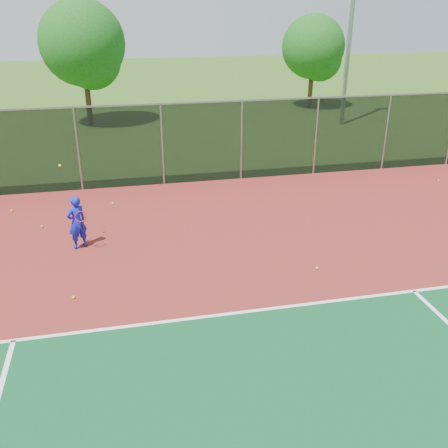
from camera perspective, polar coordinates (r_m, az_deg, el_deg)
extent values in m
plane|color=#2D5418|center=(9.82, 20.00, -17.67)|extent=(120.00, 120.00, 0.00)
cube|color=maroon|center=(11.15, 14.71, -11.27)|extent=(30.00, 20.00, 0.02)
cube|color=white|center=(12.78, 20.88, -7.16)|extent=(22.00, 0.10, 0.00)
cube|color=black|center=(19.17, 2.00, 9.49)|extent=(30.00, 0.04, 3.00)
cube|color=gray|center=(18.86, 2.07, 13.91)|extent=(30.00, 0.06, 0.06)
imported|color=#151DC7|center=(14.29, -16.47, 0.19)|extent=(0.66, 0.60, 1.52)
cylinder|color=black|center=(14.05, -15.92, -0.15)|extent=(0.03, 0.15, 0.27)
torus|color=#A51414|center=(13.84, -16.07, 0.82)|extent=(0.30, 0.13, 0.29)
sphere|color=yellow|center=(13.87, -18.25, 6.38)|extent=(0.07, 0.07, 0.07)
sphere|color=yellow|center=(13.09, 10.61, -4.98)|extent=(0.07, 0.07, 0.07)
sphere|color=yellow|center=(17.42, -12.59, 2.34)|extent=(0.07, 0.07, 0.07)
sphere|color=yellow|center=(20.93, 23.32, 4.59)|extent=(0.07, 0.07, 0.07)
sphere|color=yellow|center=(12.18, -16.82, -8.03)|extent=(0.07, 0.07, 0.07)
sphere|color=yellow|center=(17.80, -23.11, 1.41)|extent=(0.07, 0.07, 0.07)
sphere|color=yellow|center=(16.19, -20.10, -0.28)|extent=(0.07, 0.07, 0.07)
cylinder|color=gray|center=(28.89, 14.39, 22.12)|extent=(0.24, 0.24, 11.45)
cylinder|color=#392114|center=(29.40, -15.22, 13.28)|extent=(0.30, 0.30, 2.54)
sphere|color=#154E15|center=(29.03, -15.91, 19.28)|extent=(4.51, 4.51, 4.51)
sphere|color=#154E15|center=(28.79, -14.91, 17.66)|extent=(3.10, 3.10, 3.10)
cylinder|color=#392114|center=(33.90, 9.83, 14.78)|extent=(0.30, 0.30, 2.21)
sphere|color=#154E15|center=(33.59, 10.17, 19.32)|extent=(3.93, 3.93, 3.93)
sphere|color=#154E15|center=(33.53, 10.94, 17.99)|extent=(2.70, 2.70, 2.70)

